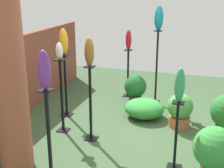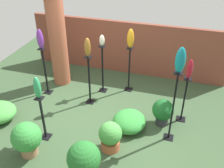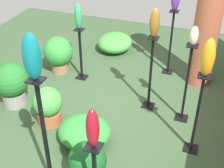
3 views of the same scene
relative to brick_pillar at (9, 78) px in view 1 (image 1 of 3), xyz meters
The scene contains 21 objects.
ground_plane 2.39m from the brick_pillar, 39.15° to the right, with size 8.00×8.00×0.00m, color #385133.
brick_wall_back 1.97m from the brick_pillar, 35.05° to the left, with size 5.60×0.12×1.53m, color brown.
brick_pillar is the anchor object (origin of this frame).
pedestal_violet 0.96m from the brick_pillar, 101.66° to the right, with size 0.20×0.20×1.26m.
pedestal_ruby 3.50m from the brick_pillar, 12.25° to the right, with size 0.20×0.20×1.09m.
pedestal_amber 2.03m from the brick_pillar, ahead, with size 0.20×0.20×1.22m.
pedestal_bronze 1.49m from the brick_pillar, 32.02° to the right, with size 0.20×0.20×1.26m.
pedestal_jade 2.38m from the brick_pillar, 73.09° to the right, with size 0.20×0.20×1.00m.
pedestal_teal 3.47m from the brick_pillar, 24.20° to the right, with size 0.20×0.20×1.57m.
pedestal_ivory 1.44m from the brick_pillar, ahead, with size 0.20×0.20×1.30m.
art_vase_violet 0.64m from the brick_pillar, 101.66° to the right, with size 0.16×0.16×0.49m, color #6B2D8C.
art_vase_ruby 3.40m from the brick_pillar, 12.25° to the right, with size 0.13×0.13×0.44m, color maroon.
art_vase_amber 1.89m from the brick_pillar, ahead, with size 0.17×0.16×0.49m, color orange.
art_vase_bronze 1.31m from the brick_pillar, 32.02° to the right, with size 0.14×0.15×0.45m, color brown.
art_vase_jade 2.22m from the brick_pillar, 73.09° to the right, with size 0.14×0.14×0.47m, color #2D9356.
art_vase_teal 3.46m from the brick_pillar, 24.20° to the right, with size 0.18×0.18×0.49m, color #0F727A.
art_vase_ivory 1.25m from the brick_pillar, ahead, with size 0.13×0.12×0.28m, color beige.
potted_plant_front_left 3.05m from the brick_pillar, 45.00° to the right, with size 0.46×0.46×0.62m.
potted_plant_back_center 3.23m from the brick_pillar, 18.88° to the right, with size 0.47×0.47×0.63m.
potted_plant_walkway_edge 2.85m from the brick_pillar, 77.64° to the right, with size 0.57×0.57×0.73m.
foliage_bed_west 2.86m from the brick_pillar, 30.83° to the right, with size 0.71×0.78×0.36m, color #338C38.
Camera 1 is at (-4.82, -1.21, 2.49)m, focal length 50.00 mm.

